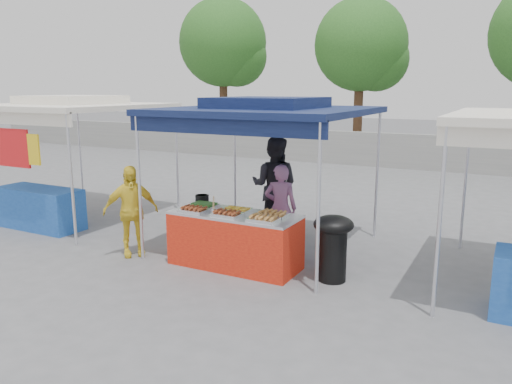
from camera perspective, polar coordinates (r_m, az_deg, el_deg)
The scene contains 22 objects.
ground_plane at distance 7.94m, azimuth -2.04°, elevation -8.23°, with size 80.00×80.00×0.00m, color slate.
back_wall at distance 17.98m, azimuth 15.69°, elevation 4.57°, with size 40.00×0.25×1.20m, color gray.
main_canopy at distance 8.32m, azimuth 1.20°, elevation 9.40°, with size 3.20×3.20×2.57m.
neighbor_stall_left at distance 10.88m, azimuth -21.61°, elevation 5.06°, with size 3.20×3.20×2.57m.
tree_0 at distance 23.06m, azimuth -3.42°, elevation 16.29°, with size 3.87×3.87×6.65m.
tree_1 at distance 20.63m, azimuth 12.31°, elevation 15.72°, with size 3.64×3.60×6.19m.
vendor_table at distance 7.72m, azimuth -2.43°, elevation -5.48°, with size 2.00×0.80×0.85m.
food_tray_fl at distance 7.71m, azimuth -7.15°, elevation -2.05°, with size 0.42×0.30×0.07m.
food_tray_fm at distance 7.41m, azimuth -3.32°, elevation -2.54°, with size 0.42×0.30×0.07m.
food_tray_fr at distance 7.12m, azimuth 0.84°, elevation -3.12°, with size 0.42×0.30×0.07m.
food_tray_bl at distance 8.00m, azimuth -5.95°, elevation -1.51°, with size 0.42×0.30×0.07m.
food_tray_bm at distance 7.68m, azimuth -2.13°, elevation -2.02°, with size 0.42×0.30×0.07m.
food_tray_br at distance 7.39m, azimuth 1.99°, elevation -2.58°, with size 0.42×0.30×0.07m.
cooking_pot at distance 8.32m, azimuth -6.18°, elevation -0.78°, with size 0.22×0.22×0.13m, color black.
skewer_cup at distance 7.53m, azimuth -4.84°, elevation -2.23°, with size 0.07×0.07×0.09m, color silver.
wok_burner at distance 7.20m, azimuth 8.80°, elevation -5.69°, with size 0.57×0.57×0.97m.
crate_left at distance 8.48m, azimuth -2.19°, elevation -5.87°, with size 0.49×0.34×0.29m, color #163CBA.
crate_right at distance 8.20m, azimuth 1.43°, elevation -6.57°, with size 0.45×0.31×0.27m, color #163CBA.
crate_stacked at distance 8.12m, azimuth 1.44°, elevation -4.83°, with size 0.42×0.30×0.25m, color #163CBA.
vendor_woman at distance 8.37m, azimuth 2.83°, elevation -1.85°, with size 0.54×0.36×1.49m, color #9D6490.
helper_man at distance 9.35m, azimuth 2.12°, elevation 0.73°, with size 0.90×0.70×1.85m, color #222228.
customer_person at distance 8.39m, azimuth -14.13°, elevation -2.12°, with size 0.88×0.37×1.50m, color yellow.
Camera 1 is at (3.72, -6.47, 2.71)m, focal length 35.00 mm.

